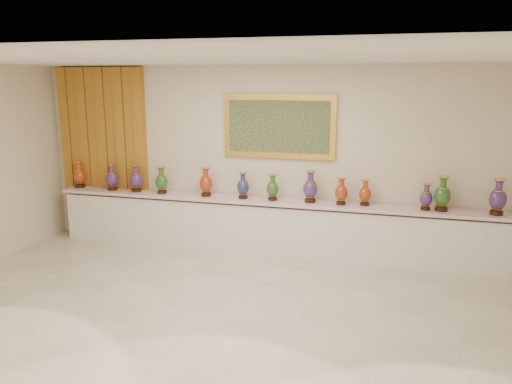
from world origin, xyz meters
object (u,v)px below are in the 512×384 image
counter (269,227)px  vase_2 (136,179)px  vase_0 (79,176)px  vase_1 (112,179)px

counter → vase_2: bearing=-179.1°
counter → vase_2: size_ratio=15.67×
vase_0 → vase_2: 1.13m
vase_0 → vase_1: 0.68m
counter → vase_0: vase_0 is taller
counter → vase_2: (-2.32, -0.04, 0.67)m
vase_1 → vase_2: size_ratio=0.98×
vase_0 → vase_2: (1.13, -0.04, 0.00)m
counter → vase_1: (-2.77, -0.05, 0.67)m
vase_0 → vase_2: vase_2 is taller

